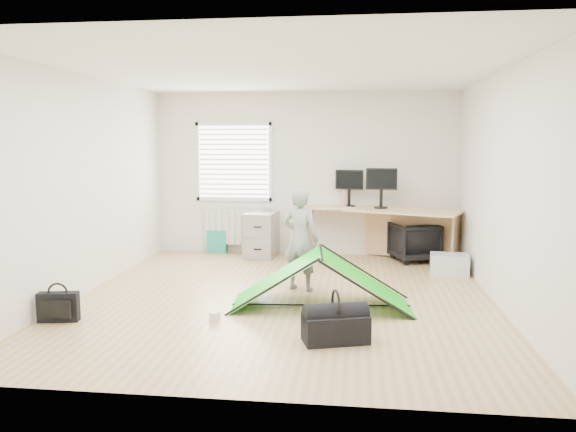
# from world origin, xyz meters

# --- Properties ---
(ground) EXTENTS (5.50, 5.50, 0.00)m
(ground) POSITION_xyz_m (0.00, 0.00, 0.00)
(ground) COLOR tan
(ground) RESTS_ON ground
(back_wall) EXTENTS (5.00, 0.02, 2.70)m
(back_wall) POSITION_xyz_m (0.00, 2.75, 1.35)
(back_wall) COLOR silver
(back_wall) RESTS_ON ground
(window) EXTENTS (1.20, 0.06, 1.20)m
(window) POSITION_xyz_m (-1.20, 2.71, 1.55)
(window) COLOR silver
(window) RESTS_ON back_wall
(radiator) EXTENTS (1.00, 0.12, 0.60)m
(radiator) POSITION_xyz_m (-1.20, 2.67, 0.45)
(radiator) COLOR silver
(radiator) RESTS_ON back_wall
(desk) EXTENTS (2.58, 1.61, 0.84)m
(desk) POSITION_xyz_m (1.22, 2.31, 0.42)
(desk) COLOR tan
(desk) RESTS_ON ground
(filing_cabinet) EXTENTS (0.53, 0.67, 0.74)m
(filing_cabinet) POSITION_xyz_m (-0.69, 2.38, 0.37)
(filing_cabinet) COLOR gray
(filing_cabinet) RESTS_ON ground
(monitor_left) EXTENTS (0.47, 0.22, 0.44)m
(monitor_left) POSITION_xyz_m (0.74, 2.55, 1.06)
(monitor_left) COLOR black
(monitor_left) RESTS_ON desk
(monitor_right) EXTENTS (0.49, 0.14, 0.47)m
(monitor_right) POSITION_xyz_m (1.24, 2.35, 1.07)
(monitor_right) COLOR black
(monitor_right) RESTS_ON desk
(keyboard) EXTENTS (0.51, 0.33, 0.02)m
(keyboard) POSITION_xyz_m (0.58, 2.17, 0.85)
(keyboard) COLOR beige
(keyboard) RESTS_ON desk
(thermos) EXTENTS (0.10, 0.10, 0.27)m
(thermos) POSITION_xyz_m (0.67, 2.36, 0.98)
(thermos) COLOR #B6667F
(thermos) RESTS_ON desk
(office_chair) EXTENTS (0.84, 0.86, 0.62)m
(office_chair) POSITION_xyz_m (1.78, 2.36, 0.31)
(office_chair) COLOR black
(office_chair) RESTS_ON ground
(person) EXTENTS (0.56, 0.45, 1.32)m
(person) POSITION_xyz_m (0.16, 0.40, 0.66)
(person) COLOR gray
(person) RESTS_ON ground
(kite) EXTENTS (2.12, 1.07, 0.63)m
(kite) POSITION_xyz_m (0.47, -0.31, 0.32)
(kite) COLOR #11B812
(kite) RESTS_ON ground
(storage_crate) EXTENTS (0.56, 0.42, 0.30)m
(storage_crate) POSITION_xyz_m (2.19, 1.47, 0.15)
(storage_crate) COLOR silver
(storage_crate) RESTS_ON ground
(tote_bag) EXTENTS (0.33, 0.15, 0.39)m
(tote_bag) POSITION_xyz_m (-1.49, 2.63, 0.20)
(tote_bag) COLOR teal
(tote_bag) RESTS_ON ground
(laptop_bag) EXTENTS (0.43, 0.20, 0.31)m
(laptop_bag) POSITION_xyz_m (-2.24, -1.19, 0.16)
(laptop_bag) COLOR black
(laptop_bag) RESTS_ON ground
(white_box) EXTENTS (0.12, 0.12, 0.09)m
(white_box) POSITION_xyz_m (-0.62, -0.96, 0.05)
(white_box) COLOR silver
(white_box) RESTS_ON ground
(duffel_bag) EXTENTS (0.67, 0.48, 0.27)m
(duffel_bag) POSITION_xyz_m (0.68, -1.45, 0.13)
(duffel_bag) COLOR black
(duffel_bag) RESTS_ON ground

